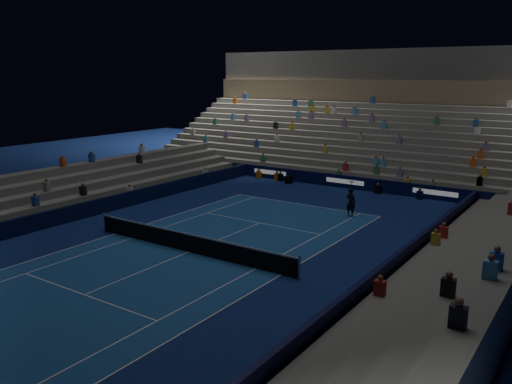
{
  "coord_description": "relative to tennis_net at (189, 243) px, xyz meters",
  "views": [
    {
      "loc": [
        17.05,
        -18.91,
        8.81
      ],
      "look_at": [
        0.0,
        6.0,
        2.0
      ],
      "focal_mm": 36.86,
      "sensor_mm": 36.0,
      "label": 1
    }
  ],
  "objects": [
    {
      "name": "tennis_player",
      "position": [
        3.88,
        10.88,
        0.43
      ],
      "size": [
        0.74,
        0.54,
        1.86
      ],
      "primitive_type": "imported",
      "rotation": [
        0.0,
        0.0,
        3.0
      ],
      "color": "black",
      "rests_on": "ground"
    },
    {
      "name": "grandstand_main",
      "position": [
        0.0,
        27.9,
        2.87
      ],
      "size": [
        44.0,
        15.2,
        11.2
      ],
      "color": "slate",
      "rests_on": "ground"
    },
    {
      "name": "sponsor_barrier_far",
      "position": [
        0.0,
        18.5,
        -0.0
      ],
      "size": [
        44.0,
        0.25,
        1.0
      ],
      "primitive_type": "cube",
      "color": "black",
      "rests_on": "ground"
    },
    {
      "name": "tennis_net",
      "position": [
        0.0,
        0.0,
        0.0
      ],
      "size": [
        12.9,
        0.1,
        1.1
      ],
      "color": "#B2B2B7",
      "rests_on": "ground"
    },
    {
      "name": "grandstand_west",
      "position": [
        -13.17,
        0.0,
        0.41
      ],
      "size": [
        5.0,
        37.0,
        2.5
      ],
      "color": "slate",
      "rests_on": "ground"
    },
    {
      "name": "sponsor_barrier_east",
      "position": [
        9.7,
        0.0,
        -0.0
      ],
      "size": [
        0.25,
        37.0,
        1.0
      ],
      "primitive_type": "cube",
      "color": "#080932",
      "rests_on": "ground"
    },
    {
      "name": "sponsor_barrier_west",
      "position": [
        -9.7,
        0.0,
        -0.0
      ],
      "size": [
        0.25,
        37.0,
        1.0
      ],
      "primitive_type": "cube",
      "color": "black",
      "rests_on": "ground"
    },
    {
      "name": "court_surface",
      "position": [
        0.0,
        0.0,
        -0.5
      ],
      "size": [
        10.97,
        23.77,
        0.01
      ],
      "primitive_type": "cube",
      "color": "navy",
      "rests_on": "ground"
    },
    {
      "name": "ground",
      "position": [
        0.0,
        0.0,
        -0.5
      ],
      "size": [
        90.0,
        90.0,
        0.0
      ],
      "primitive_type": "plane",
      "color": "navy",
      "rests_on": "ground"
    },
    {
      "name": "grandstand_east",
      "position": [
        13.17,
        0.0,
        0.41
      ],
      "size": [
        5.0,
        37.0,
        2.5
      ],
      "color": "#5F5F5B",
      "rests_on": "ground"
    },
    {
      "name": "broadcast_camera",
      "position": [
        -4.62,
        17.49,
        -0.19
      ],
      "size": [
        0.58,
        0.97,
        0.61
      ],
      "color": "black",
      "rests_on": "ground"
    }
  ]
}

